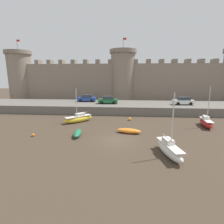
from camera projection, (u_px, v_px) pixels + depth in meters
name	position (u px, v px, depth m)	size (l,w,h in m)	color
ground_plane	(117.00, 140.00, 20.84)	(160.00, 160.00, 0.00)	#423528
quay_road	(121.00, 107.00, 38.10)	(71.15, 10.00, 1.67)	#666059
castle	(123.00, 80.00, 48.29)	(66.40, 7.24, 17.38)	gray
rowboat_midflat_centre	(129.00, 131.00, 23.34)	(3.41, 1.68, 0.66)	orange
rowboat_midflat_left	(78.00, 133.00, 22.28)	(1.21, 2.94, 0.75)	#1E6B47
sailboat_near_channel_left	(79.00, 119.00, 28.87)	(4.49, 4.40, 5.59)	yellow
sailboat_midflat_right	(169.00, 149.00, 16.73)	(2.14, 4.92, 6.13)	silver
sailboat_foreground_right	(206.00, 122.00, 26.28)	(1.62, 4.52, 6.09)	red
mooring_buoy_mid_mud	(33.00, 135.00, 22.16)	(0.38, 0.38, 0.38)	orange
mooring_buoy_off_centre	(130.00, 119.00, 30.01)	(0.51, 0.51, 0.51)	orange
car_quay_east	(87.00, 98.00, 40.25)	(4.17, 2.01, 1.62)	#263F99
car_quay_west	(183.00, 101.00, 35.98)	(4.17, 2.01, 1.62)	silver
car_quay_centre_east	(108.00, 100.00, 37.34)	(4.17, 2.01, 1.62)	#1E6638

